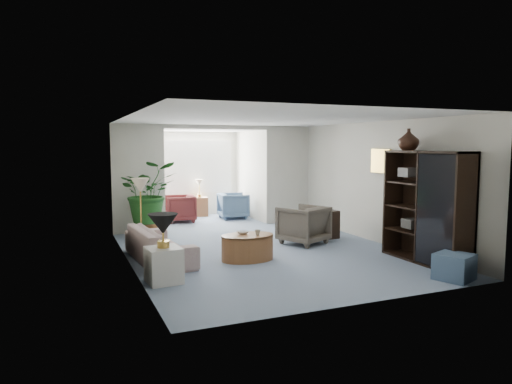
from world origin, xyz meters
name	(u,v)px	position (x,y,z in m)	size (l,w,h in m)	color
floor	(268,253)	(0.00, 0.00, 0.00)	(6.00, 6.00, 0.00)	#8093A9
sunroom_floor	(206,221)	(0.00, 4.10, 0.00)	(2.60, 2.60, 0.00)	#8093A9
back_pier_left	(139,179)	(-1.90, 3.00, 1.25)	(1.20, 0.12, 2.50)	silver
back_pier_right	(288,175)	(1.90, 3.00, 1.25)	(1.20, 0.12, 2.50)	silver
back_header	(218,127)	(0.00, 3.00, 2.45)	(2.60, 0.12, 0.10)	silver
window_pane	(194,167)	(0.00, 5.18, 1.40)	(2.20, 0.02, 1.50)	white
window_blinds	(195,167)	(0.00, 5.15, 1.40)	(2.20, 0.02, 1.50)	white
framed_picture	(381,161)	(2.46, -0.10, 1.70)	(0.04, 0.50, 0.40)	#C0AF99
sofa	(159,244)	(-1.99, 0.25, 0.29)	(1.98, 0.77, 0.58)	#B9B09D
end_table	(164,265)	(-2.19, -1.10, 0.26)	(0.48, 0.48, 0.53)	silver
table_lamp	(163,224)	(-2.19, -1.10, 0.88)	(0.44, 0.44, 0.30)	black
floor_lamp	(140,185)	(-2.14, 1.26, 1.25)	(0.36, 0.36, 0.28)	beige
coffee_table	(248,247)	(-0.54, -0.31, 0.23)	(0.95, 0.95, 0.45)	brown
coffee_bowl	(243,233)	(-0.59, -0.21, 0.47)	(0.20, 0.20, 0.05)	white
coffee_cup	(258,233)	(-0.39, -0.41, 0.50)	(0.10, 0.10, 0.09)	#B3AE9D
wingback_chair	(303,225)	(1.02, 0.53, 0.39)	(0.84, 0.86, 0.79)	#615A4C
side_table_dark	(325,224)	(1.72, 0.83, 0.30)	(0.51, 0.41, 0.61)	black
entertainment_cabinet	(426,207)	(2.23, -1.64, 0.96)	(0.46, 1.73, 1.93)	black
cabinet_urn	(409,139)	(2.23, -1.14, 2.12)	(0.37, 0.37, 0.39)	black
ottoman	(454,267)	(1.88, -2.64, 0.20)	(0.49, 0.49, 0.40)	#4A627F
plant_pot	(149,230)	(-1.78, 2.43, 0.16)	(0.40, 0.40, 0.32)	brown
house_plant	(149,192)	(-1.78, 2.43, 1.00)	(1.22, 1.06, 1.36)	#1E521C
sunroom_chair_blue	(233,206)	(0.82, 4.18, 0.35)	(0.75, 0.77, 0.70)	#4A627F
sunroom_chair_maroon	(180,208)	(-0.68, 4.18, 0.36)	(0.76, 0.78, 0.71)	maroon
sunroom_table	(200,207)	(0.07, 4.93, 0.27)	(0.44, 0.34, 0.54)	brown
shelf_clutter	(427,200)	(2.18, -1.70, 1.09)	(0.30, 1.10, 1.06)	#52504D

